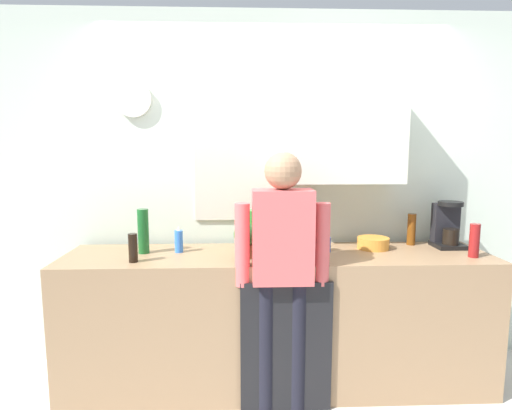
{
  "coord_description": "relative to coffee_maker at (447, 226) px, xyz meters",
  "views": [
    {
      "loc": [
        -0.26,
        -2.48,
        1.63
      ],
      "look_at": [
        -0.15,
        0.25,
        1.26
      ],
      "focal_mm": 29.91,
      "sensor_mm": 36.0,
      "label": 1
    }
  ],
  "objects": [
    {
      "name": "cup_blue_mug",
      "position": [
        -0.91,
        -0.11,
        -0.1
      ],
      "size": [
        0.08,
        0.08,
        0.1
      ],
      "primitive_type": "cylinder",
      "color": "#3351B2",
      "rests_on": "kitchen_counter"
    },
    {
      "name": "bottle_clear_soda",
      "position": [
        -1.4,
        -0.05,
        -0.01
      ],
      "size": [
        0.09,
        0.09,
        0.28
      ],
      "primitive_type": "cylinder",
      "color": "#2D8C33",
      "rests_on": "kitchen_counter"
    },
    {
      "name": "bottle_dark_sauce",
      "position": [
        -2.15,
        -0.33,
        -0.06
      ],
      "size": [
        0.06,
        0.06,
        0.18
      ],
      "primitive_type": "cylinder",
      "color": "black",
      "rests_on": "kitchen_counter"
    },
    {
      "name": "bottle_red_vinegar",
      "position": [
        0.04,
        -0.3,
        -0.04
      ],
      "size": [
        0.06,
        0.06,
        0.22
      ],
      "primitive_type": "cylinder",
      "color": "maroon",
      "rests_on": "kitchen_counter"
    },
    {
      "name": "person_at_sink",
      "position": [
        -1.23,
        -0.46,
        -0.12
      ],
      "size": [
        0.57,
        0.22,
        1.6
      ],
      "rotation": [
        0.0,
        0.0,
        -0.05
      ],
      "color": "black",
      "rests_on": "ground_plane"
    },
    {
      "name": "bottle_olive_oil",
      "position": [
        -1.19,
        -0.23,
        -0.02
      ],
      "size": [
        0.06,
        0.06,
        0.25
      ],
      "primitive_type": "cylinder",
      "color": "olive",
      "rests_on": "kitchen_counter"
    },
    {
      "name": "back_wall_assembly",
      "position": [
        -1.17,
        0.24,
        0.3
      ],
      "size": [
        4.44,
        0.42,
        2.6
      ],
      "color": "silver",
      "rests_on": "ground_plane"
    },
    {
      "name": "dish_soap",
      "position": [
        -1.9,
        -0.09,
        -0.07
      ],
      "size": [
        0.06,
        0.06,
        0.18
      ],
      "color": "blue",
      "rests_on": "kitchen_counter"
    },
    {
      "name": "mixing_bowl",
      "position": [
        -0.55,
        -0.04,
        -0.11
      ],
      "size": [
        0.22,
        0.22,
        0.08
      ],
      "primitive_type": "cylinder",
      "color": "orange",
      "rests_on": "kitchen_counter"
    },
    {
      "name": "dishwasher_panel",
      "position": [
        -1.21,
        -0.49,
        -0.65
      ],
      "size": [
        0.56,
        0.02,
        0.83
      ],
      "primitive_type": "cube",
      "color": "black",
      "rests_on": "ground_plane"
    },
    {
      "name": "potted_plant",
      "position": [
        -1.45,
        -0.26,
        -0.01
      ],
      "size": [
        0.15,
        0.15,
        0.23
      ],
      "color": "#9E5638",
      "rests_on": "kitchen_counter"
    },
    {
      "name": "coffee_maker",
      "position": [
        0.0,
        0.0,
        0.0
      ],
      "size": [
        0.2,
        0.2,
        0.33
      ],
      "color": "black",
      "rests_on": "kitchen_counter"
    },
    {
      "name": "ground_plane",
      "position": [
        -1.23,
        -0.46,
        -1.06
      ],
      "size": [
        8.0,
        8.0,
        0.0
      ],
      "primitive_type": "plane",
      "color": "silver"
    },
    {
      "name": "bottle_green_wine",
      "position": [
        -2.13,
        -0.1,
        0.0
      ],
      "size": [
        0.07,
        0.07,
        0.3
      ],
      "primitive_type": "cylinder",
      "color": "#195923",
      "rests_on": "kitchen_counter"
    },
    {
      "name": "kitchen_counter",
      "position": [
        -1.23,
        -0.16,
        -0.61
      ],
      "size": [
        2.84,
        0.64,
        0.92
      ],
      "primitive_type": "cube",
      "color": "#937251",
      "rests_on": "ground_plane"
    },
    {
      "name": "bottle_amber_beer",
      "position": [
        -0.23,
        0.07,
        -0.03
      ],
      "size": [
        0.06,
        0.06,
        0.23
      ],
      "primitive_type": "cylinder",
      "color": "brown",
      "rests_on": "kitchen_counter"
    }
  ]
}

